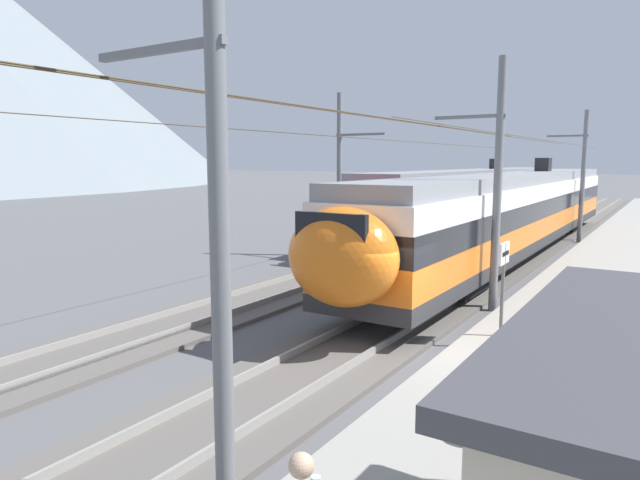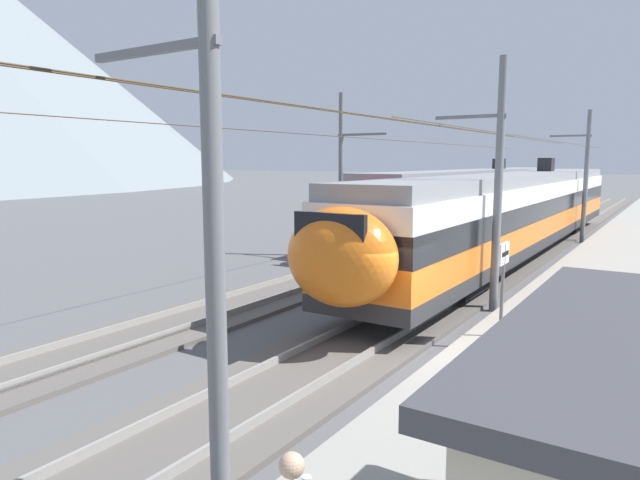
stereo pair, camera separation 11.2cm
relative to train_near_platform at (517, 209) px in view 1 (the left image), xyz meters
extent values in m
plane|color=#565659|center=(-15.17, -1.36, -2.23)|extent=(400.00, 400.00, 0.00)
cube|color=#5B5651|center=(-15.17, 0.00, -2.17)|extent=(120.00, 3.00, 0.12)
cube|color=gray|center=(-15.17, -0.72, -2.03)|extent=(120.00, 0.07, 0.16)
cube|color=gray|center=(-15.17, 0.72, -2.03)|extent=(120.00, 0.07, 0.16)
cube|color=#5B5651|center=(-15.17, 4.82, -2.17)|extent=(120.00, 3.00, 0.12)
cube|color=gray|center=(-15.17, 4.10, -2.03)|extent=(120.00, 0.07, 0.16)
cube|color=gray|center=(-15.17, 5.54, -2.03)|extent=(120.00, 0.07, 0.16)
cube|color=#2D2D30|center=(0.59, 0.00, -1.31)|extent=(31.63, 2.89, 0.45)
cube|color=orange|center=(0.59, 0.00, -0.66)|extent=(31.63, 2.89, 0.85)
cube|color=black|center=(0.59, 0.00, 0.14)|extent=(31.63, 2.93, 0.75)
cube|color=silver|center=(0.59, 0.00, 0.84)|extent=(31.63, 2.89, 0.65)
cube|color=gray|center=(0.59, 0.00, 1.39)|extent=(31.33, 2.69, 0.45)
cube|color=black|center=(-9.21, 0.00, -1.74)|extent=(2.80, 2.32, 0.42)
cube|color=black|center=(10.40, 0.00, -1.74)|extent=(2.80, 2.32, 0.42)
ellipsoid|color=orange|center=(-15.77, 0.00, 0.04)|extent=(1.80, 2.66, 2.25)
cube|color=black|center=(-16.27, 0.00, 0.47)|extent=(0.16, 1.74, 1.19)
cube|color=black|center=(5.34, 0.00, 1.97)|extent=(0.90, 0.70, 0.70)
cube|color=#2D2D30|center=(9.42, 4.82, -1.31)|extent=(29.63, 2.98, 0.45)
cube|color=red|center=(9.42, 4.82, -0.66)|extent=(29.63, 2.98, 0.85)
cube|color=black|center=(9.42, 4.82, 0.14)|extent=(29.63, 3.02, 0.75)
cube|color=white|center=(9.42, 4.82, 0.84)|extent=(29.63, 2.98, 0.65)
cube|color=gray|center=(9.42, 4.82, 1.39)|extent=(29.33, 2.78, 0.45)
cube|color=black|center=(0.24, 4.82, -1.74)|extent=(2.80, 2.39, 0.42)
cube|color=black|center=(18.61, 4.82, -1.74)|extent=(2.80, 2.39, 0.42)
ellipsoid|color=red|center=(-5.94, 4.82, 0.04)|extent=(1.80, 2.74, 2.25)
cube|color=black|center=(-6.44, 4.82, 0.47)|extent=(0.16, 1.79, 1.19)
cube|color=black|center=(13.86, 4.82, 1.97)|extent=(0.90, 0.70, 0.70)
cylinder|color=slate|center=(-21.63, -1.79, 1.76)|extent=(0.24, 0.24, 7.99)
cube|color=slate|center=(-21.63, -0.89, 3.45)|extent=(0.10, 2.09, 0.10)
cylinder|color=#473823|center=(-21.63, 0.00, 3.20)|extent=(40.05, 0.02, 0.02)
cylinder|color=slate|center=(-10.03, -1.79, 1.41)|extent=(0.24, 0.24, 7.28)
cube|color=slate|center=(-10.03, -0.89, 3.42)|extent=(0.10, 2.09, 0.10)
cylinder|color=#473823|center=(-10.03, 0.00, 3.17)|extent=(40.05, 0.02, 0.02)
cylinder|color=slate|center=(6.68, -1.79, 1.30)|extent=(0.24, 0.24, 7.07)
cube|color=slate|center=(6.68, -0.89, 3.50)|extent=(0.10, 2.09, 0.10)
cylinder|color=#473823|center=(6.68, 0.00, 3.25)|extent=(40.05, 0.02, 0.02)
cylinder|color=slate|center=(-4.17, 6.96, 1.48)|extent=(0.24, 0.24, 7.42)
cube|color=slate|center=(-4.17, 5.89, 3.32)|extent=(0.10, 2.44, 0.10)
cylinder|color=#473823|center=(-4.17, 4.82, 3.07)|extent=(40.05, 0.02, 0.02)
cylinder|color=#59595B|center=(-13.30, -2.89, -0.82)|extent=(0.08, 0.08, 2.22)
cube|color=silver|center=(-13.30, -2.89, 0.04)|extent=(0.70, 0.06, 0.50)
cube|color=black|center=(-13.30, -2.92, 0.04)|extent=(0.52, 0.01, 0.10)
sphere|color=tan|center=(-22.79, -3.71, -0.36)|extent=(0.22, 0.22, 0.22)
cylinder|color=brown|center=(-18.44, -4.17, -1.78)|extent=(0.41, 0.41, 0.31)
sphere|color=#33752D|center=(-18.44, -4.17, -1.46)|extent=(0.57, 0.57, 0.57)
sphere|color=gold|center=(-18.44, -4.17, -1.33)|extent=(0.31, 0.31, 0.31)
camera|label=1|loc=(-26.36, -6.18, 2.15)|focal=31.50mm
camera|label=2|loc=(-26.30, -6.28, 2.15)|focal=31.50mm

